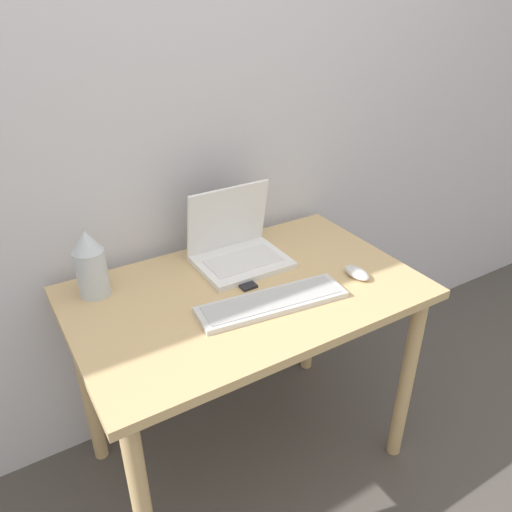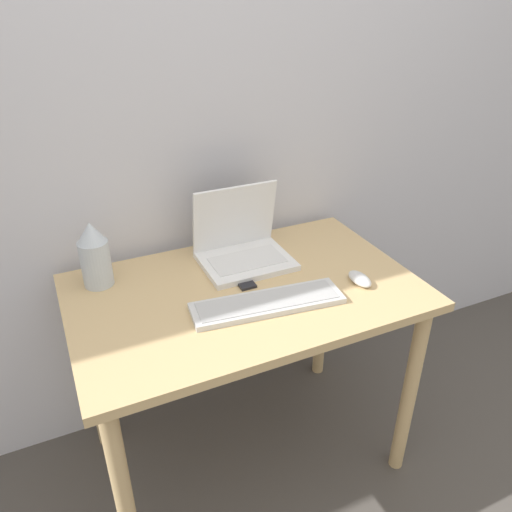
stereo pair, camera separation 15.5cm
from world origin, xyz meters
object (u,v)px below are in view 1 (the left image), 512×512
(keyboard, at_px, (272,302))
(mp3_player, at_px, (247,285))
(mouse, at_px, (357,273))
(laptop, at_px, (237,246))
(vase, at_px, (90,264))

(keyboard, distance_m, mp3_player, 0.13)
(mouse, bearing_deg, laptop, 133.45)
(keyboard, distance_m, vase, 0.56)
(laptop, distance_m, mp3_player, 0.18)
(keyboard, relative_size, mouse, 4.63)
(laptop, xyz_separation_m, vase, (-0.48, 0.05, 0.05))
(mouse, relative_size, vase, 0.47)
(mouse, distance_m, vase, 0.84)
(keyboard, height_order, vase, vase)
(keyboard, xyz_separation_m, vase, (-0.43, 0.33, 0.10))
(laptop, bearing_deg, mp3_player, -108.97)
(vase, xyz_separation_m, mp3_player, (0.42, -0.20, -0.10))
(laptop, relative_size, mp3_player, 5.20)
(laptop, height_order, mouse, laptop)
(vase, height_order, mp3_player, vase)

